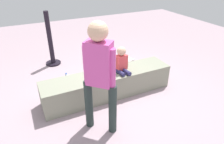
{
  "coord_description": "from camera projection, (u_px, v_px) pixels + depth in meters",
  "views": [
    {
      "loc": [
        -1.35,
        -2.96,
        2.27
      ],
      "look_at": [
        -0.11,
        -0.39,
        0.71
      ],
      "focal_mm": 32.48,
      "sensor_mm": 36.0,
      "label": 1
    }
  ],
  "objects": [
    {
      "name": "cake_box_white",
      "position": [
        127.0,
        61.0,
        5.1
      ],
      "size": [
        0.36,
        0.35,
        0.12
      ],
      "primitive_type": "cube",
      "rotation": [
        0.0,
        0.0,
        0.35
      ],
      "color": "white",
      "rests_on": "ground_plane"
    },
    {
      "name": "water_bottle_near_gift",
      "position": [
        112.0,
        72.0,
        4.56
      ],
      "size": [
        0.07,
        0.07,
        0.19
      ],
      "color": "silver",
      "rests_on": "ground_plane"
    },
    {
      "name": "water_bottle_far_side",
      "position": [
        67.0,
        78.0,
        4.28
      ],
      "size": [
        0.07,
        0.07,
        0.23
      ],
      "color": "silver",
      "rests_on": "ground_plane"
    },
    {
      "name": "cake_plate",
      "position": [
        106.0,
        71.0,
        3.77
      ],
      "size": [
        0.22,
        0.22,
        0.07
      ],
      "color": "#E0594C",
      "rests_on": "concrete_ledge"
    },
    {
      "name": "child_seated",
      "position": [
        122.0,
        61.0,
        3.69
      ],
      "size": [
        0.28,
        0.33,
        0.48
      ],
      "color": "navy",
      "rests_on": "concrete_ledge"
    },
    {
      "name": "handbag_black_leather",
      "position": [
        98.0,
        60.0,
        5.05
      ],
      "size": [
        0.28,
        0.14,
        0.3
      ],
      "color": "black",
      "rests_on": "ground_plane"
    },
    {
      "name": "concrete_ledge",
      "position": [
        108.0,
        84.0,
        3.83
      ],
      "size": [
        2.46,
        0.53,
        0.46
      ],
      "primitive_type": "cube",
      "color": "gray",
      "rests_on": "ground_plane"
    },
    {
      "name": "gift_bag",
      "position": [
        89.0,
        76.0,
        4.32
      ],
      "size": [
        0.2,
        0.12,
        0.28
      ],
      "color": "#4C99E0",
      "rests_on": "ground_plane"
    },
    {
      "name": "adult_standing",
      "position": [
        99.0,
        71.0,
        2.67
      ],
      "size": [
        0.39,
        0.38,
        1.67
      ],
      "color": "#23312E",
      "rests_on": "ground_plane"
    },
    {
      "name": "railing_post",
      "position": [
        51.0,
        45.0,
        4.87
      ],
      "size": [
        0.36,
        0.36,
        1.31
      ],
      "color": "black",
      "rests_on": "ground_plane"
    },
    {
      "name": "ground_plane",
      "position": [
        108.0,
        94.0,
        3.94
      ],
      "size": [
        12.0,
        12.0,
        0.0
      ],
      "primitive_type": "plane",
      "color": "#A18A93"
    }
  ]
}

